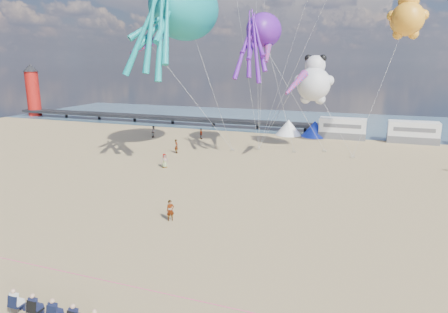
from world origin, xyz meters
TOP-DOWN VIEW (x-y plane):
  - ground at (0.00, 0.00)m, footprint 120.00×120.00m
  - water at (0.00, 55.00)m, footprint 120.00×120.00m
  - pier at (-28.00, 44.00)m, footprint 60.00×3.00m
  - lighthouse at (-56.00, 44.00)m, footprint 2.60×2.60m
  - motorhome_0 at (6.00, 40.00)m, footprint 6.60×2.50m
  - motorhome_1 at (15.50, 40.00)m, footprint 6.60×2.50m
  - tent_white at (-2.00, 40.00)m, footprint 4.00×4.00m
  - tent_blue at (2.00, 40.00)m, footprint 4.00×4.00m
  - spectator_row at (-2.75, -8.67)m, footprint 6.10×0.90m
  - rope_line at (0.00, -5.00)m, footprint 34.00×0.03m
  - standing_person at (-3.41, 3.44)m, footprint 0.67×0.64m
  - beachgoer_0 at (-10.79, 16.32)m, footprint 0.66×0.64m
  - beachgoer_1 at (-20.46, 31.00)m, footprint 0.60×0.88m
  - beachgoer_3 at (-13.37, 32.33)m, footprint 0.93×1.18m
  - beachgoer_5 at (-12.68, 22.95)m, footprint 1.03×1.68m
  - sandbag_a at (-6.49, 26.40)m, footprint 0.50×0.35m
  - sandbag_b at (1.08, 28.12)m, footprint 0.50×0.35m
  - sandbag_c at (8.10, 27.75)m, footprint 0.50×0.35m
  - sandbag_d at (4.60, 30.00)m, footprint 0.50×0.35m
  - sandbag_e at (-3.51, 28.26)m, footprint 0.50×0.35m
  - kite_octopus_teal at (-11.38, 23.47)m, footprint 8.76×13.19m
  - kite_octopus_purple at (-3.20, 28.24)m, footprint 6.52×9.92m
  - kite_panda at (2.72, 30.49)m, footprint 6.58×6.43m
  - kite_teddy_orange at (12.70, 31.24)m, footprint 5.57×5.39m
  - windsock_left at (-14.72, 20.98)m, footprint 2.36×6.49m
  - windsock_mid at (-2.16, 26.06)m, footprint 2.14×5.80m
  - windsock_right at (1.76, 23.37)m, footprint 2.32×4.32m

SIDE VIEW (x-z plane):
  - ground at x=0.00m, z-range 0.00..0.00m
  - water at x=0.00m, z-range 0.02..0.02m
  - rope_line at x=0.00m, z-range 0.00..0.04m
  - sandbag_a at x=-6.49m, z-range 0.00..0.22m
  - sandbag_b at x=1.08m, z-range 0.00..0.22m
  - sandbag_c at x=8.10m, z-range 0.00..0.22m
  - sandbag_d at x=4.60m, z-range 0.00..0.22m
  - sandbag_e at x=-3.51m, z-range 0.00..0.22m
  - spectator_row at x=-2.75m, z-range 0.00..1.30m
  - beachgoer_0 at x=-10.79m, z-range 0.00..1.53m
  - standing_person at x=-3.41m, z-range 0.00..1.55m
  - beachgoer_3 at x=-13.37m, z-range 0.00..1.59m
  - beachgoer_5 at x=-12.68m, z-range 0.00..1.73m
  - beachgoer_1 at x=-20.46m, z-range 0.00..1.73m
  - pier at x=-28.00m, z-range 0.75..1.25m
  - tent_white at x=-2.00m, z-range 0.00..2.40m
  - tent_blue at x=2.00m, z-range 0.00..2.40m
  - motorhome_0 at x=6.00m, z-range 0.00..3.00m
  - motorhome_1 at x=15.50m, z-range 0.00..3.00m
  - lighthouse at x=-56.00m, z-range 0.00..9.00m
  - kite_panda at x=2.72m, z-range 4.80..11.96m
  - windsock_right at x=1.76m, z-range 6.71..10.98m
  - windsock_mid at x=-2.16m, z-range 9.42..15.14m
  - windsock_left at x=-14.72m, z-range 9.92..16.32m
  - kite_octopus_purple at x=-3.20m, z-range 9.53..20.00m
  - kite_teddy_orange at x=12.70m, z-range 12.58..19.00m
  - kite_octopus_teal at x=-11.38m, z-range 10.13..24.04m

